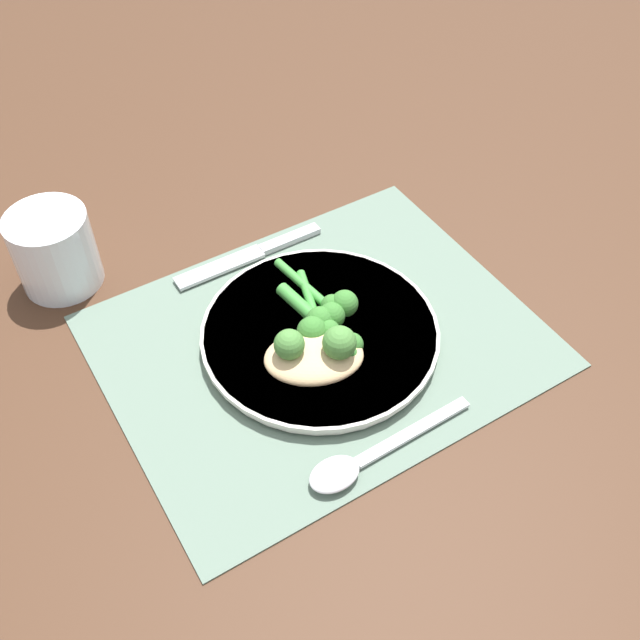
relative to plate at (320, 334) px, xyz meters
The scene contains 12 objects.
ground_plane 0.01m from the plate, ahead, with size 3.00×3.00×0.00m, color #422819.
placemat 0.01m from the plate, ahead, with size 0.43×0.34×0.00m.
plate is the anchor object (origin of this frame).
chicken_fillet 0.05m from the plate, 128.99° to the right, with size 0.12×0.10×0.02m.
pesto_dollop_primary 0.07m from the plate, 153.26° to the right, with size 0.03×0.03×0.03m.
pesto_dollop_secondary 0.06m from the plate, 99.60° to the right, with size 0.03×0.03×0.03m.
broccoli_stalk_front 0.02m from the plate, 74.16° to the right, with size 0.03×0.13×0.02m.
broccoli_stalk_rear 0.02m from the plate, 136.61° to the right, with size 0.06×0.11×0.03m.
broccoli_stalk_right 0.03m from the plate, 32.21° to the left, with size 0.05×0.12×0.03m.
knife 0.15m from the plate, 90.26° to the left, with size 0.18×0.02×0.01m.
spoon 0.15m from the plate, 110.29° to the right, with size 0.17×0.03×0.01m.
water_glass 0.30m from the plate, 130.76° to the left, with size 0.09×0.09×0.09m.
Camera 1 is at (-0.26, -0.43, 0.58)m, focal length 42.00 mm.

